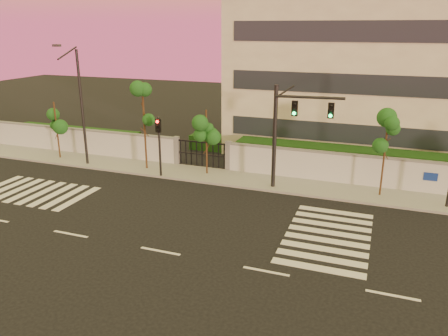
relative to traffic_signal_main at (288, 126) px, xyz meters
The scene contains 13 objects.
ground 11.19m from the traffic_signal_main, 110.52° to the right, with size 120.00×120.00×0.00m, color black.
sidewalk 5.50m from the traffic_signal_main, 168.23° to the left, with size 60.00×3.00×0.15m, color gray.
perimeter_wall 5.19m from the traffic_signal_main, 147.46° to the left, with size 60.00×0.36×2.20m.
hedge_row 6.49m from the traffic_signal_main, 116.39° to the left, with size 41.00×4.25×1.80m.
institutional_building 13.52m from the traffic_signal_main, 66.38° to the left, with size 24.40×12.40×12.25m.
road_markings 8.95m from the traffic_signal_main, 131.14° to the right, with size 57.00×7.62×0.02m.
street_tree_b 17.88m from the traffic_signal_main, behind, with size 1.43×1.14×4.46m.
street_tree_c 10.22m from the traffic_signal_main, behind, with size 1.64×1.31×6.24m.
street_tree_d 5.84m from the traffic_signal_main, behind, with size 1.37×1.09×4.57m.
street_tree_e 5.68m from the traffic_signal_main, ahead, with size 1.41×1.12×5.17m.
traffic_signal_main is the anchor object (origin of this frame).
traffic_signal_secondary 8.63m from the traffic_signal_main, behind, with size 0.33×0.33×4.18m.
streetlight_west 14.91m from the traffic_signal_main, behind, with size 0.52×2.10×8.72m.
Camera 1 is at (8.90, -15.71, 9.81)m, focal length 35.00 mm.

